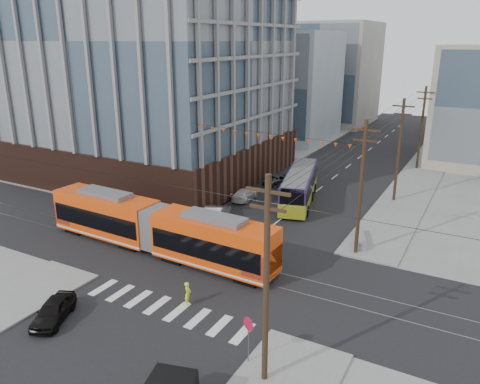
# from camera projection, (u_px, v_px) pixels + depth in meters

# --- Properties ---
(ground) EXTENTS (160.00, 160.00, 0.00)m
(ground) POSITION_uv_depth(u_px,v_px,m) (193.00, 288.00, 32.89)
(ground) COLOR slate
(office_building) EXTENTS (30.00, 25.00, 28.60)m
(office_building) POSITION_uv_depth(u_px,v_px,m) (147.00, 60.00, 57.68)
(office_building) COLOR #381E16
(office_building) RESTS_ON ground
(bg_bldg_nw_near) EXTENTS (18.00, 16.00, 18.00)m
(bg_bldg_nw_near) POSITION_uv_depth(u_px,v_px,m) (279.00, 86.00, 81.20)
(bg_bldg_nw_near) COLOR #8C99A5
(bg_bldg_nw_near) RESTS_ON ground
(bg_bldg_nw_far) EXTENTS (16.00, 18.00, 20.00)m
(bg_bldg_nw_far) POSITION_uv_depth(u_px,v_px,m) (333.00, 74.00, 96.18)
(bg_bldg_nw_far) COLOR gray
(bg_bldg_nw_far) RESTS_ON ground
(utility_pole_near) EXTENTS (0.30, 0.30, 11.00)m
(utility_pole_near) POSITION_uv_depth(u_px,v_px,m) (266.00, 285.00, 22.30)
(utility_pole_near) COLOR black
(utility_pole_near) RESTS_ON ground
(utility_pole_far) EXTENTS (0.30, 0.30, 11.00)m
(utility_pole_far) POSITION_uv_depth(u_px,v_px,m) (436.00, 114.00, 73.95)
(utility_pole_far) COLOR black
(utility_pole_far) RESTS_ON ground
(streetcar) EXTENTS (21.44, 3.82, 4.11)m
(streetcar) POSITION_uv_depth(u_px,v_px,m) (157.00, 228.00, 38.03)
(streetcar) COLOR #E9460C
(streetcar) RESTS_ON ground
(city_bus) EXTENTS (5.72, 12.58, 3.49)m
(city_bus) POSITION_uv_depth(u_px,v_px,m) (300.00, 186.00, 49.91)
(city_bus) COLOR #2C1B48
(city_bus) RESTS_ON ground
(black_sedan) EXTENTS (3.13, 4.33, 1.37)m
(black_sedan) POSITION_uv_depth(u_px,v_px,m) (53.00, 310.00, 28.93)
(black_sedan) COLOR black
(black_sedan) RESTS_ON ground
(parked_car_silver) EXTENTS (2.97, 5.32, 1.66)m
(parked_car_silver) POSITION_uv_depth(u_px,v_px,m) (215.00, 214.00, 44.53)
(parked_car_silver) COLOR #B0B2B5
(parked_car_silver) RESTS_ON ground
(parked_car_white) EXTENTS (1.93, 4.33, 1.23)m
(parked_car_white) POSITION_uv_depth(u_px,v_px,m) (245.00, 194.00, 50.87)
(parked_car_white) COLOR silver
(parked_car_white) RESTS_ON ground
(parked_car_grey) EXTENTS (3.47, 4.83, 1.22)m
(parked_car_grey) POSITION_uv_depth(u_px,v_px,m) (279.00, 179.00, 56.38)
(parked_car_grey) COLOR #48494D
(parked_car_grey) RESTS_ON ground
(pedestrian) EXTENTS (0.59, 0.70, 1.64)m
(pedestrian) POSITION_uv_depth(u_px,v_px,m) (188.00, 294.00, 30.59)
(pedestrian) COLOR #CFF521
(pedestrian) RESTS_ON ground
(stop_sign) EXTENTS (1.07, 1.07, 2.67)m
(stop_sign) POSITION_uv_depth(u_px,v_px,m) (248.00, 342.00, 24.85)
(stop_sign) COLOR #B81434
(stop_sign) RESTS_ON ground
(jersey_barrier) EXTENTS (2.16, 3.99, 0.78)m
(jersey_barrier) POSITION_uv_depth(u_px,v_px,m) (361.00, 239.00, 40.04)
(jersey_barrier) COLOR gray
(jersey_barrier) RESTS_ON ground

